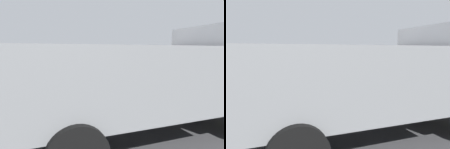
% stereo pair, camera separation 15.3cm
% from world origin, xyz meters
% --- Properties ---
extents(ground_plane, '(80.00, 80.00, 0.00)m').
position_xyz_m(ground_plane, '(0.00, 0.00, 0.00)').
color(ground_plane, '#38383A').
extents(sidewalk_curb, '(36.00, 5.00, 0.15)m').
position_xyz_m(sidewalk_curb, '(0.00, 6.50, 0.07)').
color(sidewalk_curb, '#BCB7AD').
rests_on(sidewalk_curb, ground).
extents(fire_hydrant, '(0.22, 0.50, 0.80)m').
position_xyz_m(fire_hydrant, '(-0.67, 5.77, 0.58)').
color(fire_hydrant, yellow).
rests_on(fire_hydrant, sidewalk_curb).
extents(loose_tire, '(1.40, 0.86, 1.33)m').
position_xyz_m(loose_tire, '(-0.85, 5.52, 0.82)').
color(loose_tire, black).
rests_on(loose_tire, sidewalk_curb).
extents(stop_sign, '(0.76, 0.08, 2.19)m').
position_xyz_m(stop_sign, '(-2.73, 4.76, 1.67)').
color(stop_sign, gray).
rests_on(stop_sign, sidewalk_curb).
extents(dump_truck_gray, '(7.11, 3.07, 3.00)m').
position_xyz_m(dump_truck_gray, '(1.96, -0.01, 1.61)').
color(dump_truck_gray, slate).
rests_on(dump_truck_gray, ground).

